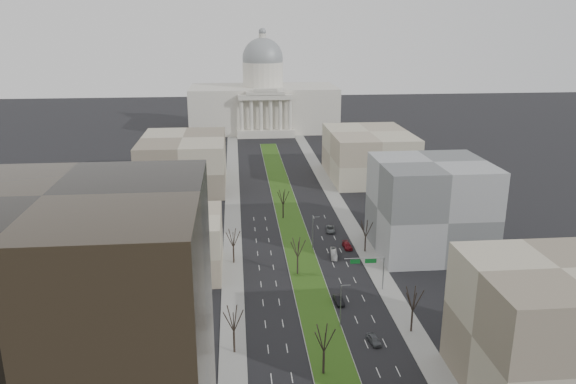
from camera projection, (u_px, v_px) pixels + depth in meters
ground at (290, 218)px, 172.81m from camera, size 600.00×600.00×0.00m
median at (290, 219)px, 171.82m from camera, size 8.00×222.03×0.20m
sidewalk_left at (233, 252)px, 147.39m from camera, size 5.00×330.00×0.15m
sidewalk_right at (363, 247)px, 150.56m from camera, size 5.00×330.00×0.15m
capitol at (263, 100)px, 310.55m from camera, size 80.00×46.00×55.00m
building_glass_tower at (63, 356)px, 66.48m from camera, size 34.00×30.00×40.00m
building_beige_left at (167, 244)px, 134.44m from camera, size 26.00×22.00×14.00m
building_tan_right at (551, 332)px, 88.79m from camera, size 26.00×24.00×22.00m
building_grey_right at (430, 207)px, 145.74m from camera, size 28.00×26.00×24.00m
building_far_left at (184, 162)px, 205.11m from camera, size 30.00×40.00×18.00m
building_far_right at (368, 154)px, 216.23m from camera, size 30.00×40.00×18.00m
tree_left_mid at (233, 318)px, 100.63m from camera, size 5.40×5.40×9.72m
tree_left_far at (233, 238)px, 138.78m from camera, size 5.28×5.28×9.50m
tree_right_mid at (413, 299)px, 107.52m from camera, size 5.52×5.52×9.94m
tree_right_far at (366, 228)px, 145.80m from camera, size 5.04×5.04×9.07m
tree_median_a at (324, 338)px, 94.39m from camera, size 5.40×5.40×9.72m
tree_median_b at (298, 247)px, 132.49m from camera, size 5.40×5.40×9.72m
tree_median_c at (283, 197)px, 170.59m from camera, size 5.40×5.40×9.72m
streetlamp_median_b at (341, 305)px, 109.84m from camera, size 1.90×0.20×9.16m
streetlamp_median_c at (313, 232)px, 147.94m from camera, size 1.90×0.20×9.16m
mast_arm_signs at (372, 265)px, 124.66m from camera, size 9.12×0.24×8.09m
car_grey_near at (374, 339)px, 105.54m from camera, size 2.40×4.50×1.46m
car_black at (339, 300)px, 120.50m from camera, size 1.87×4.73×1.53m
car_red at (347, 246)px, 149.79m from camera, size 2.32×5.08×1.44m
car_grey_far at (330, 229)px, 161.70m from camera, size 3.04×5.52×1.46m
box_van at (334, 254)px, 144.16m from camera, size 2.19×6.46×1.77m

